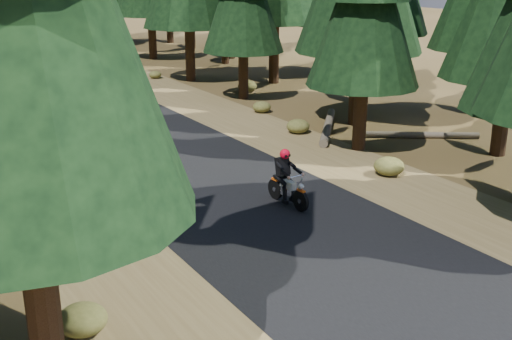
{
  "coord_description": "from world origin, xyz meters",
  "views": [
    {
      "loc": [
        -8.35,
        -12.16,
        6.36
      ],
      "look_at": [
        0.0,
        1.5,
        1.1
      ],
      "focal_mm": 45.0,
      "sensor_mm": 36.0,
      "label": 1
    }
  ],
  "objects_px": {
    "log_far": "(419,135)",
    "rider_lead": "(288,187)",
    "log_near": "(328,126)",
    "rider_follow": "(140,136)"
  },
  "relations": [
    {
      "from": "rider_lead",
      "to": "rider_follow",
      "type": "distance_m",
      "value": 6.91
    },
    {
      "from": "log_far",
      "to": "rider_follow",
      "type": "height_order",
      "value": "rider_follow"
    },
    {
      "from": "log_near",
      "to": "rider_lead",
      "type": "distance_m",
      "value": 8.3
    },
    {
      "from": "log_near",
      "to": "log_far",
      "type": "height_order",
      "value": "log_near"
    },
    {
      "from": "log_far",
      "to": "rider_follow",
      "type": "relative_size",
      "value": 2.12
    },
    {
      "from": "log_near",
      "to": "rider_lead",
      "type": "relative_size",
      "value": 2.9
    },
    {
      "from": "log_far",
      "to": "rider_lead",
      "type": "relative_size",
      "value": 2.52
    },
    {
      "from": "rider_follow",
      "to": "log_near",
      "type": "bearing_deg",
      "value": 159.55
    },
    {
      "from": "log_near",
      "to": "rider_follow",
      "type": "xyz_separation_m",
      "value": [
        -7.44,
        0.86,
        0.44
      ]
    },
    {
      "from": "log_far",
      "to": "rider_lead",
      "type": "bearing_deg",
      "value": -124.54
    }
  ]
}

